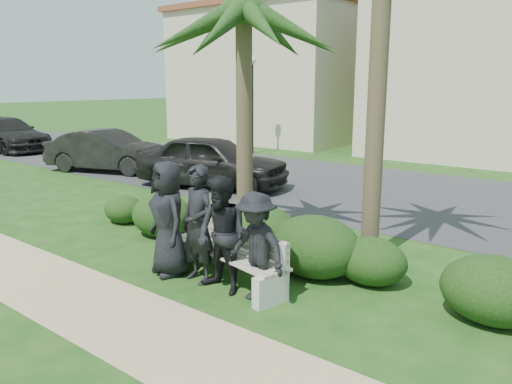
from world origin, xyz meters
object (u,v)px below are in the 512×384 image
street_lamp (252,88)px  car_b (108,151)px  man_b (198,224)px  man_c (222,235)px  man_d (256,247)px  man_a (168,218)px  palm_left (244,14)px  car_c (7,134)px  park_bench (225,257)px  car_a (212,161)px

street_lamp → car_b: 7.33m
man_b → man_c: size_ratio=1.06×
man_c → man_d: 0.60m
man_a → man_c: size_ratio=1.07×
man_b → man_a: bearing=-163.6°
man_a → man_b: bearing=26.6°
man_c → palm_left: bearing=127.3°
man_d → palm_left: bearing=139.4°
car_c → car_b: bearing=-93.6°
street_lamp → car_b: bearing=-99.1°
man_a → man_b: size_ratio=1.01×
park_bench → man_b: size_ratio=1.38×
palm_left → street_lamp: bearing=128.3°
park_bench → car_c: 19.58m
street_lamp → park_bench: street_lamp is taller
park_bench → man_a: 1.13m
park_bench → car_c: (-18.79, 5.46, 0.38)m
park_bench → palm_left: size_ratio=0.49×
man_a → man_b: 0.62m
man_a → man_c: (1.19, 0.00, -0.06)m
palm_left → car_b: 10.25m
car_c → park_bench: bearing=-106.9°
man_c → car_c: size_ratio=0.34×
man_a → man_d: bearing=22.1°
street_lamp → car_a: 7.90m
street_lamp → palm_left: bearing=-51.7°
man_d → palm_left: size_ratio=0.30×
car_a → car_c: size_ratio=0.88×
street_lamp → palm_left: palm_left is taller
car_b → palm_left: bearing=-129.3°
park_bench → man_c: size_ratio=1.46×
car_c → man_a: bearing=-108.7°
street_lamp → man_c: bearing=-52.7°
palm_left → man_b: bearing=-68.9°
man_b → man_c: man_b is taller
man_c → car_b: size_ratio=0.40×
man_d → palm_left: 4.63m
man_c → car_a: size_ratio=0.38×
man_a → car_b: bearing=169.2°
park_bench → man_d: (0.87, -0.28, 0.42)m
man_b → street_lamp: bearing=134.8°
palm_left → car_a: (-4.17, 3.44, -3.59)m
man_b → car_c: 19.37m
car_b → car_c: size_ratio=0.85×
street_lamp → palm_left: (7.94, -10.06, 1.45)m
man_b → man_d: (1.17, 0.01, -0.14)m
park_bench → car_a: (-5.30, 5.30, 0.41)m
street_lamp → car_a: (3.77, -6.61, -2.14)m
park_bench → car_a: car_a is taller
man_a → man_c: man_a is taller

